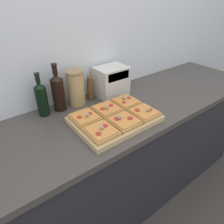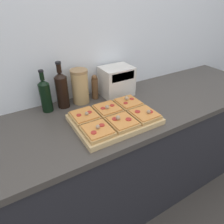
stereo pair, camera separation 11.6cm
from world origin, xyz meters
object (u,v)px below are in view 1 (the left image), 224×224
object	(u,v)px
cutting_board	(115,119)
pepper_mill	(90,88)
olive_oil_bottle	(42,99)
grain_jar_tall	(76,88)
toaster_oven	(111,81)
wine_bottle	(58,92)

from	to	relation	value
cutting_board	pepper_mill	world-z (taller)	pepper_mill
olive_oil_bottle	grain_jar_tall	bearing A→B (deg)	0.00
olive_oil_bottle	toaster_oven	world-z (taller)	olive_oil_bottle
olive_oil_bottle	pepper_mill	xyz separation A→B (m)	(0.35, 0.00, -0.03)
toaster_oven	grain_jar_tall	bearing A→B (deg)	175.15
pepper_mill	grain_jar_tall	bearing A→B (deg)	180.00
olive_oil_bottle	grain_jar_tall	xyz separation A→B (m)	(0.24, 0.00, 0.01)
grain_jar_tall	toaster_oven	world-z (taller)	grain_jar_tall
cutting_board	toaster_oven	xyz separation A→B (m)	(0.21, 0.31, 0.09)
cutting_board	wine_bottle	distance (m)	0.41
grain_jar_tall	toaster_oven	size ratio (longest dim) A/B	0.94
wine_bottle	grain_jar_tall	xyz separation A→B (m)	(0.13, 0.00, -0.01)
wine_bottle	toaster_oven	distance (m)	0.41
cutting_board	olive_oil_bottle	xyz separation A→B (m)	(-0.31, 0.34, 0.10)
cutting_board	olive_oil_bottle	distance (m)	0.47
cutting_board	pepper_mill	bearing A→B (deg)	83.51
olive_oil_bottle	pepper_mill	size ratio (longest dim) A/B	1.53
olive_oil_bottle	pepper_mill	world-z (taller)	olive_oil_bottle
grain_jar_tall	pepper_mill	distance (m)	0.12
cutting_board	toaster_oven	distance (m)	0.38
toaster_oven	olive_oil_bottle	bearing A→B (deg)	177.37
pepper_mill	toaster_oven	size ratio (longest dim) A/B	0.72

